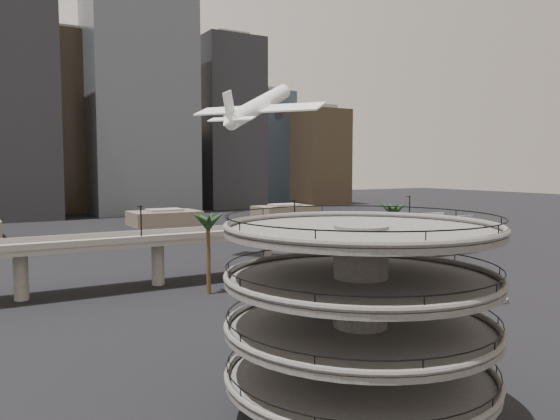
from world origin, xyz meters
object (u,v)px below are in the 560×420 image
airborne_jet (259,106)px  car_c (495,299)px  car_a (258,333)px  car_b (357,308)px  overpass (215,240)px  parking_ramp (360,304)px

airborne_jet → car_c: bearing=-110.9°
car_a → car_b: bearing=-55.4°
overpass → parking_ramp: bearing=-102.4°
parking_ramp → car_b: bearing=52.0°
airborne_jet → car_b: bearing=-136.4°
parking_ramp → car_c: parking_ramp is taller
parking_ramp → overpass: 60.46m
car_b → car_c: size_ratio=1.01×
overpass → car_b: (7.42, -32.91, -6.55)m
overpass → car_b: bearing=-77.3°
car_a → car_b: (17.58, 3.15, -0.03)m
overpass → airborne_jet: airborne_jet is taller
parking_ramp → airborne_jet: 80.95m
car_a → car_c: car_a is taller
parking_ramp → car_a: 24.81m
parking_ramp → car_c: bearing=25.2°
car_a → car_c: size_ratio=1.01×
parking_ramp → airborne_jet: bearing=67.8°
car_b → car_c: bearing=-103.5°
car_b → overpass: bearing=14.4°
airborne_jet → car_b: airborne_jet is taller
parking_ramp → overpass: parking_ramp is taller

